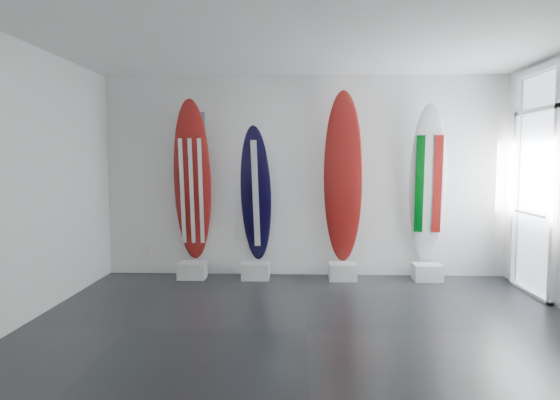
{
  "coord_description": "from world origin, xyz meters",
  "views": [
    {
      "loc": [
        -0.08,
        -4.89,
        1.74
      ],
      "look_at": [
        -0.32,
        1.4,
        1.23
      ],
      "focal_mm": 31.44,
      "sensor_mm": 36.0,
      "label": 1
    }
  ],
  "objects_px": {
    "surfboard_navy": "(256,194)",
    "surfboard_swiss": "(343,178)",
    "surfboard_usa": "(193,182)",
    "surfboard_italy": "(428,184)"
  },
  "relations": [
    {
      "from": "surfboard_usa",
      "to": "surfboard_swiss",
      "type": "height_order",
      "value": "surfboard_swiss"
    },
    {
      "from": "surfboard_italy",
      "to": "surfboard_navy",
      "type": "bearing_deg",
      "value": -173.03
    },
    {
      "from": "surfboard_swiss",
      "to": "surfboard_navy",
      "type": "bearing_deg",
      "value": -170.34
    },
    {
      "from": "surfboard_usa",
      "to": "surfboard_italy",
      "type": "bearing_deg",
      "value": -3.41
    },
    {
      "from": "surfboard_navy",
      "to": "surfboard_swiss",
      "type": "relative_size",
      "value": 0.81
    },
    {
      "from": "surfboard_usa",
      "to": "surfboard_swiss",
      "type": "bearing_deg",
      "value": -3.41
    },
    {
      "from": "surfboard_navy",
      "to": "surfboard_italy",
      "type": "xyz_separation_m",
      "value": [
        2.5,
        0.0,
        0.15
      ]
    },
    {
      "from": "surfboard_swiss",
      "to": "surfboard_italy",
      "type": "bearing_deg",
      "value": 9.66
    },
    {
      "from": "surfboard_usa",
      "to": "surfboard_italy",
      "type": "distance_m",
      "value": 3.44
    },
    {
      "from": "surfboard_italy",
      "to": "surfboard_usa",
      "type": "bearing_deg",
      "value": -173.03
    }
  ]
}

